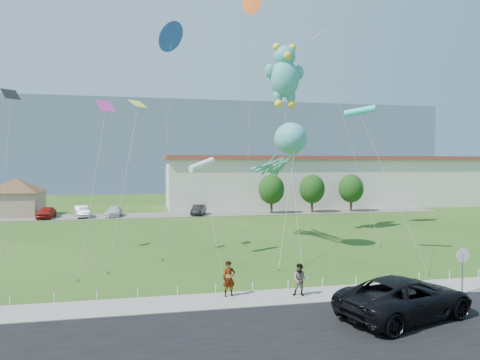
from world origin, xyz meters
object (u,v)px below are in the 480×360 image
Objects in this scene: parked_car_black at (198,210)px; teddy_bear_kite at (285,74)px; pedestrian_left at (229,279)px; parked_car_silver at (82,211)px; suv at (405,297)px; parked_car_white at (114,211)px; pedestrian_right at (300,280)px; parked_car_red at (46,212)px; warehouse at (346,181)px; octopus_kite at (284,151)px; stop_sign at (463,260)px; pavilion at (16,193)px.

teddy_bear_kite is (6.40, -18.06, 14.76)m from parked_car_black.
pedestrian_left reaches higher than parked_car_silver.
suv is 44.30m from parked_car_white.
pedestrian_right is 0.38× the size of parked_car_red.
warehouse is 33.94× the size of pedestrian_left.
pedestrian_left is 0.13× the size of octopus_kite.
warehouse is at bearing 37.47° from parked_car_black.
stop_sign is at bearing -52.54° from parked_car_red.
parked_car_red is at bearing 108.38° from pedestrian_left.
pavilion is at bearing 128.44° from stop_sign.
parked_car_silver is (-16.39, 37.46, -0.13)m from pedestrian_right.
pavilion is at bearing 15.40° from suv.
pedestrian_right is at bearing -58.43° from pavilion.
parked_car_red is (-45.44, -9.82, -3.32)m from warehouse.
octopus_kite is at bearing -44.60° from parked_car_red.
parked_car_black is at bearing 0.85° from parked_car_white.
pedestrian_left is at bearing 170.45° from stop_sign.
octopus_kite reaches higher than parked_car_black.
octopus_kite is at bearing -62.32° from parked_car_black.
stop_sign reaches higher than parked_car_white.
pedestrian_left is at bearing -121.63° from warehouse.
pavilion reaches higher than parked_car_white.
parked_car_red is (-28.94, 38.38, -1.06)m from stop_sign.
pedestrian_left reaches higher than pedestrian_right.
warehouse is 54.34m from pedestrian_left.
pavilion is at bearing 135.72° from octopus_kite.
parked_car_silver is (4.17, 0.39, -0.01)m from parked_car_red.
pedestrian_right is (-24.87, -46.89, -3.20)m from warehouse.
parked_car_red is 34.69m from teddy_bear_kite.
stop_sign is at bearing -80.71° from teddy_bear_kite.
parked_car_black is (2.25, 36.27, -0.26)m from pedestrian_left.
pedestrian_left is at bearing -115.40° from teddy_bear_kite.
parked_car_black is at bearing 104.23° from stop_sign.
pedestrian_left is at bearing -169.80° from pedestrian_right.
parked_car_black is at bearing 109.50° from teddy_bear_kite.
pedestrian_left is 3.65m from pedestrian_right.
parked_car_white is 29.54m from teddy_bear_kite.
warehouse is 3.32× the size of teddy_bear_kite.
pavilion is 5.55× the size of pedestrian_right.
parked_car_red is 1.00× the size of parked_car_white.
pavilion is 48.04m from pedestrian_right.
parked_car_red is 19.24m from parked_car_black.
pavilion is 24.22m from parked_car_black.
parked_car_black is at bearing -159.25° from warehouse.
parked_car_white is 29.88m from octopus_kite.
octopus_kite is (6.85, 12.50, 6.98)m from pedestrian_left.
pavilion reaches higher than parked_car_red.
suv is at bearing -153.29° from stop_sign.
stop_sign is at bearing -80.58° from suv.
pavilion is at bearing 143.93° from teddy_bear_kite.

